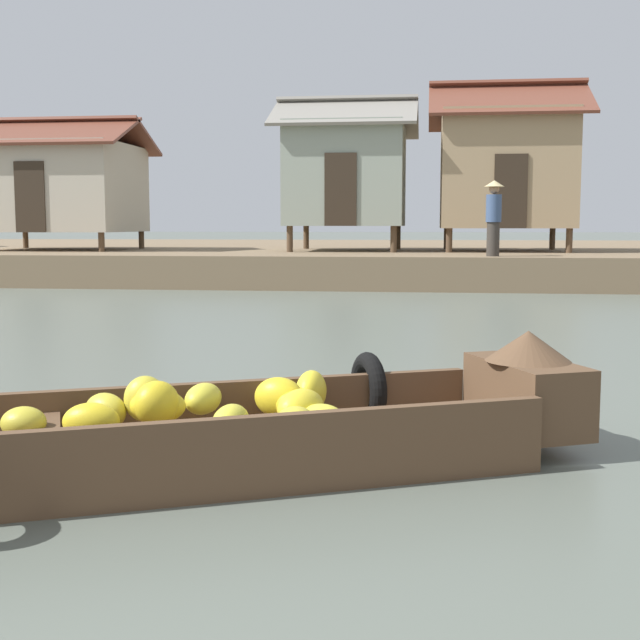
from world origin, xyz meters
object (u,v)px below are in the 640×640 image
object	(u,v)px
banana_boat	(196,429)
stilt_house_mid_left	(347,173)
stilt_house_left	(59,186)
vendor_person	(494,214)
stilt_house_mid_right	(505,169)

from	to	relation	value
banana_boat	stilt_house_mid_left	xyz separation A→B (m)	(-0.85, 18.17, 2.55)
banana_boat	stilt_house_mid_left	size ratio (longest dim) A/B	1.19
banana_boat	stilt_house_left	bearing A→B (deg)	116.21
banana_boat	vendor_person	world-z (taller)	vendor_person
stilt_house_mid_left	stilt_house_mid_right	world-z (taller)	stilt_house_mid_right
banana_boat	vendor_person	bearing A→B (deg)	79.20
stilt_house_mid_left	stilt_house_mid_right	bearing A→B (deg)	1.50
stilt_house_mid_left	stilt_house_left	bearing A→B (deg)	-177.56
stilt_house_left	vendor_person	world-z (taller)	stilt_house_left
stilt_house_mid_right	stilt_house_left	bearing A→B (deg)	-177.88
banana_boat	stilt_house_left	world-z (taller)	stilt_house_left
banana_boat	stilt_house_mid_left	distance (m)	18.37
stilt_house_left	vendor_person	bearing A→B (deg)	-16.53
vendor_person	stilt_house_mid_left	bearing A→B (deg)	133.73
stilt_house_left	stilt_house_mid_right	distance (m)	12.10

